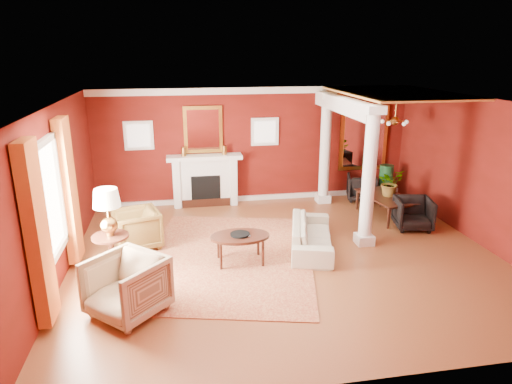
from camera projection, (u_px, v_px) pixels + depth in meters
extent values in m
plane|color=brown|center=(286.00, 256.00, 8.74)|extent=(8.00, 8.00, 0.00)
cube|color=maroon|center=(255.00, 145.00, 11.59)|extent=(8.00, 0.04, 2.90)
cube|color=maroon|center=(364.00, 273.00, 5.01)|extent=(8.00, 0.04, 2.90)
cube|color=maroon|center=(56.00, 196.00, 7.64)|extent=(0.04, 7.00, 2.90)
cube|color=maroon|center=(485.00, 174.00, 8.96)|extent=(0.04, 7.00, 2.90)
cube|color=silver|center=(290.00, 103.00, 7.86)|extent=(8.00, 7.00, 0.04)
cube|color=white|center=(205.00, 182.00, 11.47)|extent=(1.60, 0.34, 1.20)
cube|color=black|center=(206.00, 189.00, 11.35)|extent=(0.72, 0.03, 0.70)
cube|color=black|center=(206.00, 203.00, 11.45)|extent=(1.20, 0.05, 0.20)
cube|color=white|center=(204.00, 157.00, 11.24)|extent=(1.85, 0.42, 0.10)
cube|color=white|center=(177.00, 183.00, 11.32)|extent=(0.16, 0.40, 1.20)
cube|color=white|center=(233.00, 181.00, 11.55)|extent=(0.16, 0.40, 1.20)
cube|color=gold|center=(203.00, 130.00, 11.20)|extent=(0.95, 0.06, 1.15)
cube|color=white|center=(203.00, 130.00, 11.16)|extent=(0.78, 0.02, 0.98)
cube|color=white|center=(139.00, 135.00, 10.98)|extent=(0.70, 0.06, 0.70)
cube|color=white|center=(139.00, 136.00, 10.95)|extent=(0.54, 0.02, 0.54)
cube|color=white|center=(265.00, 132.00, 11.49)|extent=(0.70, 0.06, 0.70)
cube|color=white|center=(265.00, 132.00, 11.46)|extent=(0.54, 0.02, 0.54)
cube|color=white|center=(47.00, 201.00, 7.05)|extent=(0.03, 1.30, 1.70)
cube|color=white|center=(36.00, 217.00, 6.39)|extent=(0.08, 0.10, 1.90)
cube|color=white|center=(59.00, 188.00, 7.71)|extent=(0.08, 0.10, 1.90)
cube|color=#A8491C|center=(37.00, 235.00, 6.17)|extent=(0.18, 0.55, 2.60)
cube|color=#A8491C|center=(69.00, 191.00, 8.05)|extent=(0.18, 0.55, 2.60)
cube|color=white|center=(364.00, 239.00, 9.27)|extent=(0.34, 0.34, 0.20)
cylinder|color=white|center=(369.00, 175.00, 8.86)|extent=(0.26, 0.26, 2.50)
cube|color=white|center=(374.00, 109.00, 8.48)|extent=(0.36, 0.36, 0.16)
cube|color=white|center=(323.00, 198.00, 11.80)|extent=(0.34, 0.34, 0.20)
cylinder|color=white|center=(325.00, 147.00, 11.40)|extent=(0.26, 0.26, 2.50)
cube|color=white|center=(328.00, 95.00, 11.01)|extent=(0.36, 0.36, 0.16)
cube|color=white|center=(343.00, 105.00, 10.01)|extent=(0.30, 3.20, 0.32)
cube|color=gold|center=(396.00, 93.00, 9.99)|extent=(2.30, 3.40, 0.04)
cube|color=gold|center=(364.00, 138.00, 12.00)|extent=(1.30, 0.06, 1.70)
cube|color=white|center=(364.00, 138.00, 11.96)|extent=(1.10, 0.02, 1.50)
cylinder|color=#A87834|center=(396.00, 106.00, 10.13)|extent=(0.02, 0.02, 0.65)
sphere|color=#A87834|center=(395.00, 121.00, 10.23)|extent=(0.20, 0.20, 0.20)
sphere|color=beige|center=(406.00, 122.00, 10.28)|extent=(0.09, 0.09, 0.09)
sphere|color=beige|center=(393.00, 120.00, 10.50)|extent=(0.09, 0.09, 0.09)
sphere|color=beige|center=(382.00, 121.00, 10.35)|extent=(0.09, 0.09, 0.09)
sphere|color=beige|center=(389.00, 124.00, 10.04)|extent=(0.09, 0.09, 0.09)
sphere|color=beige|center=(404.00, 124.00, 10.00)|extent=(0.09, 0.09, 0.09)
cube|color=white|center=(255.00, 91.00, 11.13)|extent=(8.00, 0.08, 0.16)
cube|color=white|center=(255.00, 198.00, 11.97)|extent=(8.00, 0.08, 0.12)
cube|color=maroon|center=(229.00, 257.00, 8.69)|extent=(4.03, 4.81, 0.02)
imported|color=beige|center=(312.00, 230.00, 8.97)|extent=(1.06, 2.03, 0.76)
imported|color=black|center=(137.00, 227.00, 9.01)|extent=(0.99, 1.02, 0.86)
imported|color=tan|center=(126.00, 284.00, 6.70)|extent=(1.33, 1.33, 1.00)
cylinder|color=black|center=(240.00, 236.00, 8.33)|extent=(1.09, 1.09, 0.05)
cylinder|color=black|center=(221.00, 257.00, 8.12)|extent=(0.05, 0.05, 0.49)
cylinder|color=black|center=(263.00, 254.00, 8.25)|extent=(0.05, 0.05, 0.49)
cylinder|color=black|center=(218.00, 246.00, 8.57)|extent=(0.05, 0.05, 0.49)
cylinder|color=black|center=(258.00, 244.00, 8.70)|extent=(0.05, 0.05, 0.49)
imported|color=black|center=(241.00, 231.00, 8.26)|extent=(0.15, 0.04, 0.20)
cylinder|color=black|center=(114.00, 273.00, 8.05)|extent=(0.46, 0.46, 0.04)
cylinder|color=black|center=(112.00, 255.00, 7.95)|extent=(0.10, 0.10, 0.71)
cylinder|color=black|center=(110.00, 236.00, 7.85)|extent=(0.63, 0.63, 0.04)
sphere|color=#A87834|center=(109.00, 225.00, 7.78)|extent=(0.29, 0.29, 0.29)
cylinder|color=#A87834|center=(108.00, 214.00, 7.72)|extent=(0.03, 0.03, 0.31)
cone|color=beige|center=(106.00, 198.00, 7.63)|extent=(0.46, 0.46, 0.31)
imported|color=black|center=(386.00, 200.00, 10.67)|extent=(0.73, 1.54, 0.83)
imported|color=black|center=(413.00, 212.00, 9.98)|extent=(0.88, 0.84, 0.77)
imported|color=black|center=(362.00, 186.00, 11.90)|extent=(0.88, 0.86, 0.74)
sphere|color=#143F1F|center=(385.00, 193.00, 11.92)|extent=(0.40, 0.40, 0.40)
cylinder|color=#143F1F|center=(386.00, 183.00, 11.83)|extent=(0.36, 0.36, 0.95)
imported|color=#26591E|center=(391.00, 173.00, 10.48)|extent=(0.72, 0.76, 0.49)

